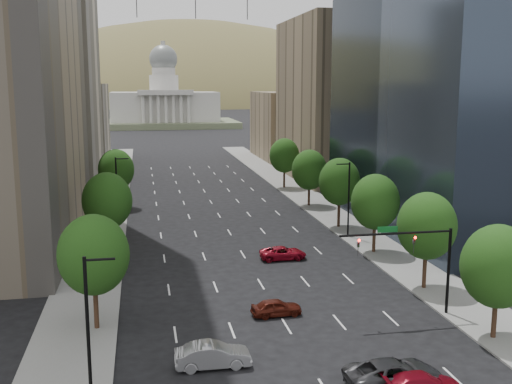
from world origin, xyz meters
TOP-DOWN VIEW (x-y plane):
  - sidewalk_left at (-15.50, 60.00)m, footprint 6.00×200.00m
  - sidewalk_right at (15.50, 60.00)m, footprint 6.00×200.00m
  - midrise_cream_left at (-25.00, 103.00)m, footprint 14.00×30.00m
  - filler_left at (-25.00, 136.00)m, footprint 14.00×26.00m
  - parking_tan_right at (25.00, 100.00)m, footprint 14.00×30.00m
  - filler_right at (25.00, 133.00)m, footprint 14.00×26.00m
  - tree_right_0 at (14.00, 25.00)m, footprint 5.20×5.20m
  - tree_right_1 at (14.00, 36.00)m, footprint 5.20×5.20m
  - tree_right_2 at (14.00, 48.00)m, footprint 5.20×5.20m
  - tree_right_3 at (14.00, 60.00)m, footprint 5.20×5.20m
  - tree_right_4 at (14.00, 74.00)m, footprint 5.20×5.20m
  - tree_right_5 at (14.00, 90.00)m, footprint 5.20×5.20m
  - tree_left_0 at (-14.00, 32.00)m, footprint 5.20×5.20m
  - tree_left_1 at (-14.00, 52.00)m, footprint 5.20×5.20m
  - tree_left_2 at (-14.00, 78.00)m, footprint 5.20×5.20m
  - streetlight_rn at (13.44, 55.00)m, footprint 1.70×0.20m
  - streetlight_ls at (-13.44, 20.00)m, footprint 1.70×0.20m
  - streetlight_ln at (-13.44, 65.00)m, footprint 1.70×0.20m
  - traffic_signal at (10.53, 30.00)m, footprint 9.12×0.40m
  - capitol at (0.00, 249.71)m, footprint 60.00×40.00m
  - foothills at (34.67, 599.39)m, footprint 720.00×413.00m
  - car_dkgrey at (4.15, 19.71)m, footprint 6.18×3.12m
  - car_maroon at (-0.29, 32.23)m, footprint 4.09×1.87m
  - car_silver at (-6.24, 24.34)m, footprint 4.90×1.72m
  - car_red_far at (3.81, 47.40)m, footprint 4.87×2.29m

SIDE VIEW (x-z plane):
  - foothills at x=34.67m, z-range -169.28..93.72m
  - sidewalk_left at x=-15.50m, z-range 0.00..0.15m
  - sidewalk_right at x=15.50m, z-range 0.00..0.15m
  - car_red_far at x=3.81m, z-range 0.00..1.35m
  - car_maroon at x=-0.29m, z-range 0.00..1.36m
  - car_silver at x=-6.24m, z-range 0.00..1.62m
  - car_dkgrey at x=4.15m, z-range 0.00..1.68m
  - streetlight_rn at x=13.44m, z-range 0.34..9.34m
  - streetlight_ls at x=-13.44m, z-range 0.34..9.34m
  - streetlight_ln at x=-13.44m, z-range 0.34..9.34m
  - traffic_signal at x=10.53m, z-range 1.49..8.86m
  - tree_right_0 at x=14.00m, z-range 1.19..9.58m
  - tree_right_4 at x=14.00m, z-range 1.23..9.69m
  - tree_right_2 at x=14.00m, z-range 1.30..9.91m
  - tree_left_2 at x=-14.00m, z-range 1.34..10.02m
  - tree_right_1 at x=14.00m, z-range 1.37..10.12m
  - tree_right_5 at x=14.00m, z-range 1.37..10.12m
  - tree_left_0 at x=-14.00m, z-range 1.37..10.12m
  - tree_right_3 at x=14.00m, z-range 1.44..10.34m
  - tree_left_1 at x=-14.00m, z-range 1.48..10.45m
  - filler_right at x=25.00m, z-range 0.00..16.00m
  - capitol at x=0.00m, z-range -9.02..26.18m
  - filler_left at x=-25.00m, z-range 0.00..18.00m
  - parking_tan_right at x=25.00m, z-range 0.00..30.00m
  - midrise_cream_left at x=-25.00m, z-range 0.00..35.00m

